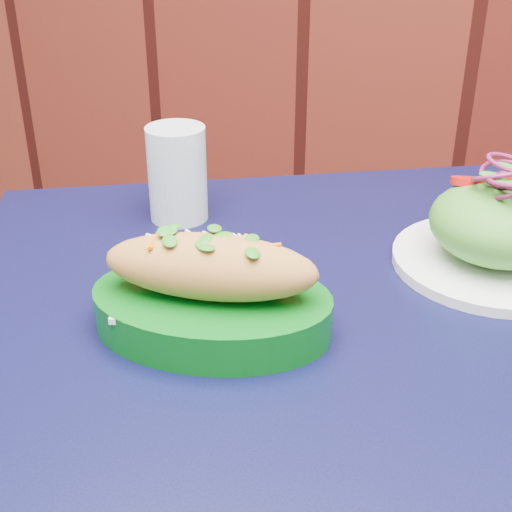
# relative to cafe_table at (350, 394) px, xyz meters

# --- Properties ---
(cafe_table) EXTENTS (1.06, 1.06, 0.75)m
(cafe_table) POSITION_rel_cafe_table_xyz_m (0.00, 0.00, 0.00)
(cafe_table) COLOR black
(cafe_table) RESTS_ON ground
(banh_mi_basket) EXTENTS (0.25, 0.17, 0.11)m
(banh_mi_basket) POSITION_rel_cafe_table_xyz_m (-0.13, -0.05, 0.13)
(banh_mi_basket) COLOR #065B12
(banh_mi_basket) RESTS_ON cafe_table
(salad_plate) EXTENTS (0.23, 0.23, 0.12)m
(salad_plate) POSITION_rel_cafe_table_xyz_m (0.13, 0.16, 0.13)
(salad_plate) COLOR white
(salad_plate) RESTS_ON cafe_table
(water_glass) EXTENTS (0.07, 0.07, 0.12)m
(water_glass) POSITION_rel_cafe_table_xyz_m (-0.26, 0.19, 0.15)
(water_glass) COLOR silver
(water_glass) RESTS_ON cafe_table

